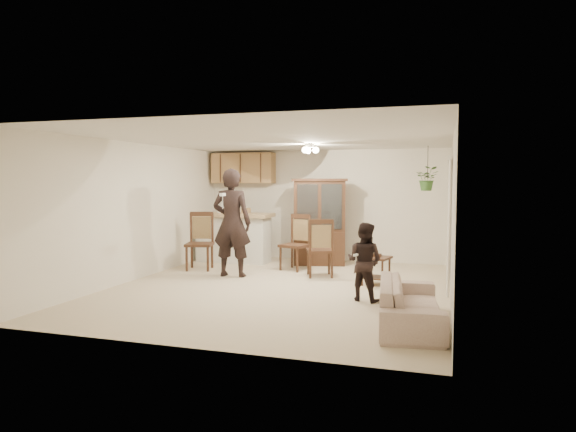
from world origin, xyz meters
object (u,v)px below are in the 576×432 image
(adult, at_px, (232,229))
(chair_bar, at_px, (200,254))
(sofa, at_px, (410,296))
(child, at_px, (364,256))
(chair_hutch_right, at_px, (320,260))
(china_hutch, at_px, (319,222))
(chair_hutch_left, at_px, (295,254))
(side_table, at_px, (376,270))

(adult, distance_m, chair_bar, 1.18)
(sofa, bearing_deg, chair_bar, 50.83)
(child, bearing_deg, chair_hutch_right, -38.70)
(chair_bar, bearing_deg, chair_hutch_right, -13.87)
(china_hutch, bearing_deg, sofa, -76.08)
(child, height_order, chair_hutch_left, child)
(sofa, height_order, chair_bar, chair_bar)
(adult, xyz_separation_m, child, (2.69, -1.22, -0.22))
(sofa, relative_size, chair_hutch_left, 1.67)
(side_table, xyz_separation_m, chair_bar, (-3.63, 0.49, 0.07))
(china_hutch, bearing_deg, chair_bar, -162.84)
(chair_bar, xyz_separation_m, chair_hutch_left, (1.86, 0.53, -0.01))
(sofa, distance_m, child, 1.41)
(adult, distance_m, side_table, 2.79)
(side_table, distance_m, chair_bar, 3.67)
(child, bearing_deg, adult, -5.93)
(side_table, distance_m, chair_hutch_right, 1.23)
(child, xyz_separation_m, chair_bar, (-3.61, 1.70, -0.35))
(sofa, relative_size, adult, 1.04)
(adult, height_order, chair_hutch_left, adult)
(chair_hutch_right, bearing_deg, child, 102.73)
(chair_bar, bearing_deg, side_table, -21.78)
(chair_bar, distance_m, chair_hutch_right, 2.51)
(sofa, height_order, child, child)
(side_table, bearing_deg, china_hutch, 128.83)
(adult, xyz_separation_m, china_hutch, (1.26, 1.78, 0.02))
(chair_bar, bearing_deg, child, -39.26)
(sofa, distance_m, china_hutch, 4.73)
(china_hutch, relative_size, side_table, 3.37)
(adult, relative_size, chair_hutch_right, 1.63)
(adult, relative_size, child, 1.33)
(adult, xyz_separation_m, chair_hutch_left, (0.94, 1.00, -0.58))
(child, bearing_deg, side_table, -72.47)
(sofa, bearing_deg, child, 27.25)
(child, xyz_separation_m, china_hutch, (-1.43, 3.01, 0.24))
(sofa, distance_m, chair_hutch_right, 3.40)
(china_hutch, xyz_separation_m, chair_hutch_left, (-0.32, -0.78, -0.60))
(china_hutch, bearing_deg, chair_hutch_left, -126.25)
(sofa, height_order, chair_hutch_left, chair_hutch_left)
(chair_hutch_left, distance_m, chair_hutch_right, 0.83)
(chair_hutch_right, bearing_deg, sofa, 102.96)
(child, height_order, chair_hutch_right, child)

